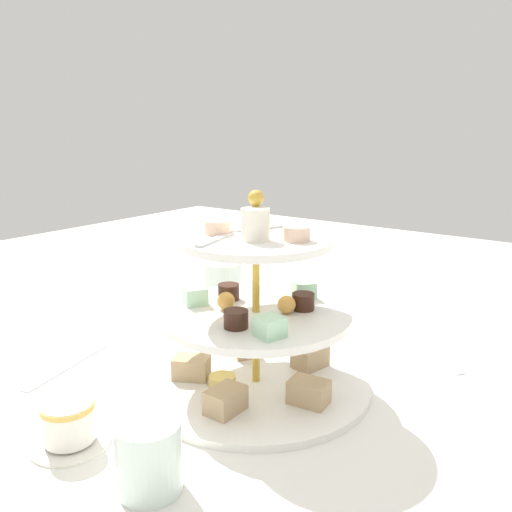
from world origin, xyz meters
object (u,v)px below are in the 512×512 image
at_px(tiered_serving_stand, 256,332).
at_px(butter_knife_right, 67,366).
at_px(water_glass_short_left, 149,457).
at_px(water_glass_tall_right, 223,295).
at_px(teacup_with_saucer, 69,425).
at_px(butter_knife_left, 422,351).

distance_m(tiered_serving_stand, butter_knife_right, 0.30).
bearing_deg(water_glass_short_left, water_glass_tall_right, -149.56).
distance_m(water_glass_short_left, teacup_with_saucer, 0.13).
relative_size(butter_knife_left, butter_knife_right, 1.00).
height_order(tiered_serving_stand, butter_knife_left, tiered_serving_stand).
height_order(teacup_with_saucer, butter_knife_left, teacup_with_saucer).
height_order(teacup_with_saucer, butter_knife_right, teacup_with_saucer).
bearing_deg(water_glass_short_left, tiered_serving_stand, -169.57).
height_order(water_glass_short_left, butter_knife_left, water_glass_short_left).
bearing_deg(water_glass_tall_right, butter_knife_left, 106.86).
xyz_separation_m(tiered_serving_stand, butter_knife_left, (-0.25, 0.14, -0.08)).
xyz_separation_m(butter_knife_left, butter_knife_right, (0.36, -0.41, 0.00)).
distance_m(water_glass_tall_right, butter_knife_right, 0.28).
height_order(water_glass_tall_right, water_glass_short_left, water_glass_tall_right).
bearing_deg(butter_knife_right, water_glass_tall_right, 148.55).
distance_m(tiered_serving_stand, water_glass_tall_right, 0.24).
distance_m(water_glass_short_left, butter_knife_left, 0.49).
bearing_deg(teacup_with_saucer, tiered_serving_stand, 159.32).
relative_size(water_glass_tall_right, butter_knife_right, 0.69).
bearing_deg(butter_knife_left, tiered_serving_stand, 91.53).
distance_m(butter_knife_left, butter_knife_right, 0.54).
height_order(water_glass_tall_right, butter_knife_left, water_glass_tall_right).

